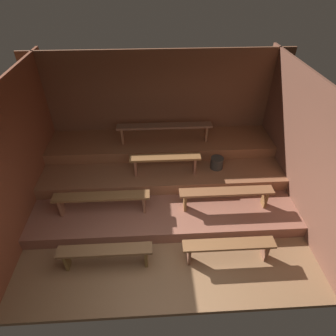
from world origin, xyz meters
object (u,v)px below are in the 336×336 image
Objects in this scene: bench_lower_right at (226,194)px; bench_middle_center at (165,160)px; bench_floor_right at (229,247)px; pail_middle at (217,163)px; bench_lower_left at (102,199)px; bench_upper_center at (164,128)px; bench_floor_left at (105,252)px.

bench_middle_center is at bearing 143.63° from bench_lower_right.
bench_floor_right is 5.60× the size of pail_middle.
bench_lower_right is 1.00m from pail_middle.
bench_lower_right is (2.48, 0.00, 0.00)m from bench_lower_left.
bench_upper_center reaches higher than pail_middle.
pail_middle reaches higher than bench_lower_left.
bench_lower_left is (-2.32, 1.07, 0.27)m from bench_floor_right.
pail_middle is at bearing 6.09° from bench_middle_center.
bench_floor_right is 0.86× the size of bench_lower_right.
pail_middle is at bearing 21.93° from bench_lower_left.
bench_lower_right is 0.84× the size of bench_upper_center.
bench_floor_right is 0.86× the size of bench_lower_left.
bench_lower_left is at bearing 180.00° from bench_lower_right.
bench_middle_center is 1.21m from pail_middle.
bench_middle_center is 0.96m from bench_upper_center.
bench_lower_left is 1.00× the size of bench_lower_right.
bench_lower_left is 2.68m from pail_middle.
bench_floor_left is 3.19m from bench_upper_center.
bench_lower_left is at bearing -126.54° from bench_upper_center.
bench_floor_left is at bearing -120.29° from bench_middle_center.
bench_floor_left is at bearing -81.45° from bench_lower_left.
bench_upper_center is 1.49m from pail_middle.
bench_floor_right is 2.57m from bench_lower_left.
bench_middle_center is 5.30× the size of pail_middle.
pail_middle reaches higher than bench_floor_right.
bench_lower_right is at bearing -57.15° from bench_upper_center.
bench_floor_left is at bearing -112.17° from bench_upper_center.
bench_middle_center is (-1.19, 0.87, 0.25)m from bench_lower_right.
bench_floor_right is 3.13m from bench_upper_center.
bench_upper_center is at bearing 122.85° from bench_lower_right.
bench_floor_right is (2.16, 0.00, 0.00)m from bench_floor_left.
bench_lower_left is at bearing 98.55° from bench_floor_left.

